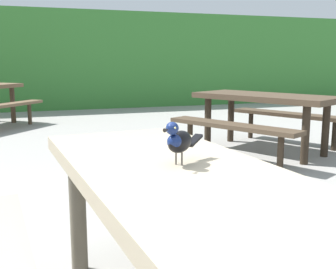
{
  "coord_description": "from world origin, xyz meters",
  "views": [
    {
      "loc": [
        -0.3,
        -1.34,
        1.16
      ],
      "look_at": [
        0.27,
        0.35,
        0.84
      ],
      "focal_mm": 44.1,
      "sensor_mm": 36.0,
      "label": 1
    }
  ],
  "objects": [
    {
      "name": "bird_grackle",
      "position": [
        0.26,
        0.19,
        0.84
      ],
      "size": [
        0.24,
        0.2,
        0.18
      ],
      "color": "black",
      "rests_on": "picnic_table_foreground"
    },
    {
      "name": "hedge_wall",
      "position": [
        0.0,
        9.5,
        1.18
      ],
      "size": [
        28.0,
        1.61,
        2.35
      ],
      "primitive_type": "cube",
      "color": "#387A33",
      "rests_on": "ground"
    },
    {
      "name": "picnic_table_foreground",
      "position": [
        0.25,
        0.17,
        0.56
      ],
      "size": [
        1.82,
        1.86,
        0.74
      ],
      "color": "gray",
      "rests_on": "ground"
    },
    {
      "name": "picnic_table_mid_right",
      "position": [
        2.55,
        3.23,
        0.56
      ],
      "size": [
        2.27,
        2.29,
        0.74
      ],
      "color": "#473828",
      "rests_on": "ground"
    }
  ]
}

